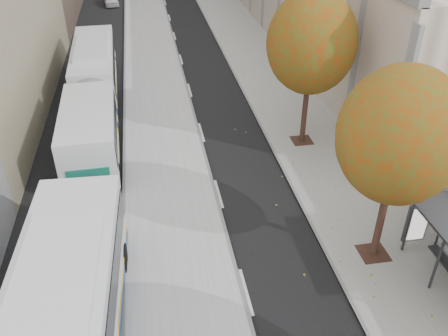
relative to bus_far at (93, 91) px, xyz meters
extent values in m
cube|color=#A2A2A2|center=(3.70, 7.76, -1.52)|extent=(4.25, 150.00, 0.15)
cube|color=gray|center=(11.70, 7.76, -1.55)|extent=(4.75, 150.00, 0.08)
cylinder|color=black|center=(11.18, -14.24, 0.11)|extent=(0.28, 0.28, 3.24)
sphere|color=#235D1E|center=(11.18, -14.24, 3.67)|extent=(4.20, 4.20, 4.20)
cylinder|color=black|center=(11.18, -5.24, 0.17)|extent=(0.28, 0.28, 3.38)
sphere|color=#235D1E|center=(11.18, -5.24, 3.89)|extent=(4.40, 4.40, 4.40)
cube|color=silver|center=(0.00, 0.01, -0.14)|extent=(3.04, 17.58, 2.92)
cube|color=black|center=(0.00, 0.01, 0.40)|extent=(3.08, 16.88, 1.01)
cube|color=#146350|center=(0.00, -8.72, -0.48)|extent=(1.85, 0.11, 1.13)
camera|label=1|loc=(3.15, -26.68, 11.20)|focal=38.00mm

